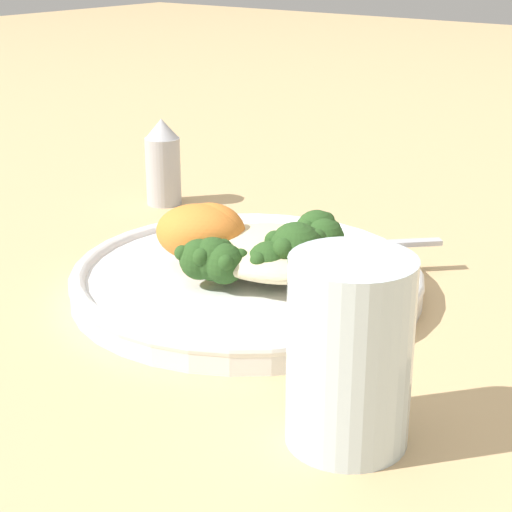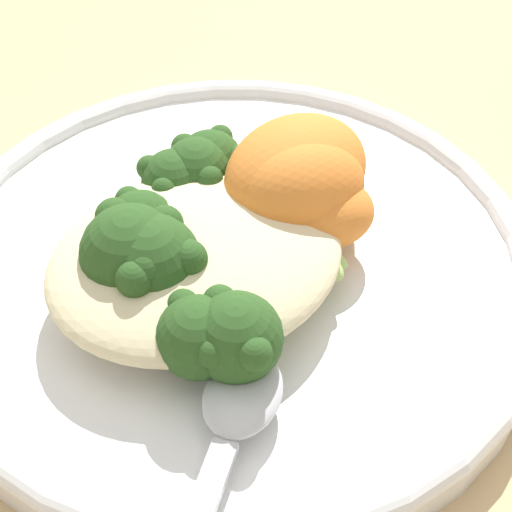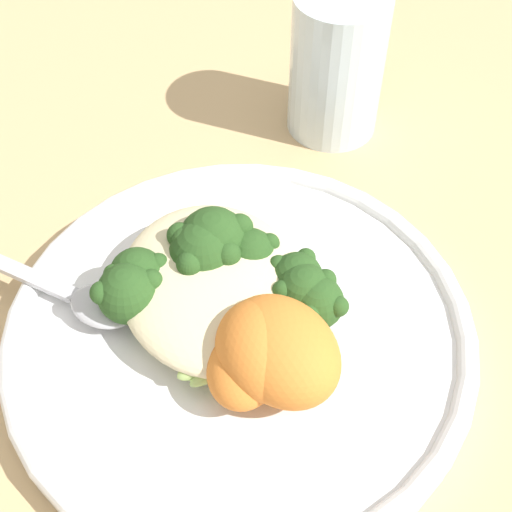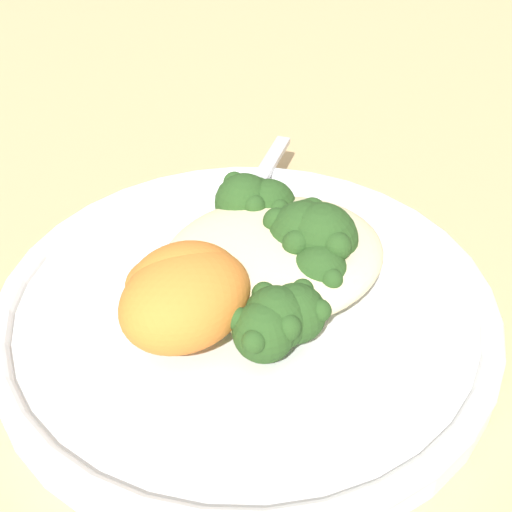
{
  "view_description": "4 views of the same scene",
  "coord_description": "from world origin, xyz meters",
  "px_view_note": "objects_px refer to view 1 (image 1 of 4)",
  "views": [
    {
      "loc": [
        -0.38,
        0.47,
        0.25
      ],
      "look_at": [
        -0.03,
        0.02,
        0.04
      ],
      "focal_mm": 60.0,
      "sensor_mm": 36.0,
      "label": 1
    },
    {
      "loc": [
        -0.13,
        -0.22,
        0.28
      ],
      "look_at": [
        -0.02,
        -0.01,
        0.03
      ],
      "focal_mm": 60.0,
      "sensor_mm": 36.0,
      "label": 2
    },
    {
      "loc": [
        0.19,
        -0.05,
        0.34
      ],
      "look_at": [
        -0.04,
        0.02,
        0.05
      ],
      "focal_mm": 50.0,
      "sensor_mm": 36.0,
      "label": 3
    },
    {
      "loc": [
        0.1,
        0.25,
        0.27
      ],
      "look_at": [
        -0.02,
        0.01,
        0.05
      ],
      "focal_mm": 50.0,
      "sensor_mm": 36.0,
      "label": 4
    }
  ],
  "objects_px": {
    "plate": "(247,279)",
    "broccoli_stalk_2": "(227,260)",
    "broccoli_stalk_4": "(285,251)",
    "broccoli_stalk_1": "(219,256)",
    "broccoli_stalk_0": "(212,254)",
    "quinoa_mound": "(272,254)",
    "sweet_potato_chunk_1": "(200,232)",
    "salt_shaker": "(163,163)",
    "sweet_potato_chunk_2": "(219,233)",
    "broccoli_stalk_5": "(284,248)",
    "broccoli_stalk_7": "(300,235)",
    "broccoli_stalk_6": "(299,241)",
    "spoon": "(346,243)",
    "water_glass": "(349,352)",
    "broccoli_stalk_3": "(260,258)",
    "sweet_potato_chunk_0": "(212,231)"
  },
  "relations": [
    {
      "from": "plate",
      "to": "broccoli_stalk_2",
      "type": "distance_m",
      "value": 0.04
    },
    {
      "from": "broccoli_stalk_4",
      "to": "broccoli_stalk_1",
      "type": "bearing_deg",
      "value": -131.82
    },
    {
      "from": "broccoli_stalk_0",
      "to": "broccoli_stalk_2",
      "type": "relative_size",
      "value": 1.34
    },
    {
      "from": "plate",
      "to": "quinoa_mound",
      "type": "distance_m",
      "value": 0.03
    },
    {
      "from": "sweet_potato_chunk_1",
      "to": "salt_shaker",
      "type": "relative_size",
      "value": 0.79
    },
    {
      "from": "plate",
      "to": "broccoli_stalk_4",
      "type": "bearing_deg",
      "value": -173.11
    },
    {
      "from": "broccoli_stalk_2",
      "to": "sweet_potato_chunk_1",
      "type": "bearing_deg",
      "value": -142.5
    },
    {
      "from": "quinoa_mound",
      "to": "sweet_potato_chunk_2",
      "type": "xyz_separation_m",
      "value": [
        0.06,
        -0.01,
        0.0
      ]
    },
    {
      "from": "sweet_potato_chunk_1",
      "to": "salt_shaker",
      "type": "xyz_separation_m",
      "value": [
        0.17,
        -0.14,
        -0.0
      ]
    },
    {
      "from": "plate",
      "to": "broccoli_stalk_5",
      "type": "height_order",
      "value": "broccoli_stalk_5"
    },
    {
      "from": "broccoli_stalk_7",
      "to": "sweet_potato_chunk_2",
      "type": "distance_m",
      "value": 0.06
    },
    {
      "from": "quinoa_mound",
      "to": "broccoli_stalk_6",
      "type": "bearing_deg",
      "value": -90.92
    },
    {
      "from": "broccoli_stalk_1",
      "to": "broccoli_stalk_2",
      "type": "xyz_separation_m",
      "value": [
        -0.01,
        0.0,
        -0.0
      ]
    },
    {
      "from": "plate",
      "to": "spoon",
      "type": "distance_m",
      "value": 0.09
    },
    {
      "from": "plate",
      "to": "water_glass",
      "type": "height_order",
      "value": "water_glass"
    },
    {
      "from": "water_glass",
      "to": "broccoli_stalk_2",
      "type": "bearing_deg",
      "value": -30.69
    },
    {
      "from": "broccoli_stalk_0",
      "to": "broccoli_stalk_6",
      "type": "height_order",
      "value": "broccoli_stalk_6"
    },
    {
      "from": "salt_shaker",
      "to": "broccoli_stalk_1",
      "type": "bearing_deg",
      "value": 142.75
    },
    {
      "from": "broccoli_stalk_2",
      "to": "broccoli_stalk_7",
      "type": "distance_m",
      "value": 0.07
    },
    {
      "from": "quinoa_mound",
      "to": "broccoli_stalk_4",
      "type": "relative_size",
      "value": 1.2
    },
    {
      "from": "broccoli_stalk_3",
      "to": "plate",
      "type": "bearing_deg",
      "value": -174.56
    },
    {
      "from": "water_glass",
      "to": "broccoli_stalk_4",
      "type": "bearing_deg",
      "value": -43.56
    },
    {
      "from": "broccoli_stalk_3",
      "to": "broccoli_stalk_6",
      "type": "xyz_separation_m",
      "value": [
        -0.0,
        -0.05,
        -0.0
      ]
    },
    {
      "from": "sweet_potato_chunk_2",
      "to": "salt_shaker",
      "type": "distance_m",
      "value": 0.2
    },
    {
      "from": "broccoli_stalk_5",
      "to": "sweet_potato_chunk_2",
      "type": "relative_size",
      "value": 2.06
    },
    {
      "from": "broccoli_stalk_2",
      "to": "spoon",
      "type": "relative_size",
      "value": 0.82
    },
    {
      "from": "quinoa_mound",
      "to": "broccoli_stalk_3",
      "type": "xyz_separation_m",
      "value": [
        0.0,
        0.01,
        0.0
      ]
    },
    {
      "from": "broccoli_stalk_0",
      "to": "broccoli_stalk_1",
      "type": "xyz_separation_m",
      "value": [
        -0.01,
        0.0,
        0.0
      ]
    },
    {
      "from": "broccoli_stalk_1",
      "to": "water_glass",
      "type": "relative_size",
      "value": 0.9
    },
    {
      "from": "sweet_potato_chunk_0",
      "to": "broccoli_stalk_1",
      "type": "bearing_deg",
      "value": 138.46
    },
    {
      "from": "sweet_potato_chunk_0",
      "to": "broccoli_stalk_2",
      "type": "bearing_deg",
      "value": 144.82
    },
    {
      "from": "broccoli_stalk_0",
      "to": "salt_shaker",
      "type": "relative_size",
      "value": 1.15
    },
    {
      "from": "broccoli_stalk_5",
      "to": "sweet_potato_chunk_1",
      "type": "distance_m",
      "value": 0.07
    },
    {
      "from": "plate",
      "to": "broccoli_stalk_3",
      "type": "distance_m",
      "value": 0.03
    },
    {
      "from": "plate",
      "to": "broccoli_stalk_2",
      "type": "xyz_separation_m",
      "value": [
        -0.0,
        0.03,
        0.02
      ]
    },
    {
      "from": "broccoli_stalk_7",
      "to": "broccoli_stalk_1",
      "type": "bearing_deg",
      "value": -147.2
    },
    {
      "from": "broccoli_stalk_7",
      "to": "broccoli_stalk_3",
      "type": "bearing_deg",
      "value": -126.14
    },
    {
      "from": "broccoli_stalk_6",
      "to": "spoon",
      "type": "relative_size",
      "value": 1.14
    },
    {
      "from": "water_glass",
      "to": "sweet_potato_chunk_2",
      "type": "bearing_deg",
      "value": -33.71
    },
    {
      "from": "broccoli_stalk_0",
      "to": "sweet_potato_chunk_1",
      "type": "height_order",
      "value": "sweet_potato_chunk_1"
    },
    {
      "from": "sweet_potato_chunk_2",
      "to": "sweet_potato_chunk_1",
      "type": "bearing_deg",
      "value": 89.78
    },
    {
      "from": "broccoli_stalk_3",
      "to": "salt_shaker",
      "type": "relative_size",
      "value": 0.92
    },
    {
      "from": "spoon",
      "to": "water_glass",
      "type": "height_order",
      "value": "water_glass"
    },
    {
      "from": "plate",
      "to": "broccoli_stalk_1",
      "type": "relative_size",
      "value": 2.81
    },
    {
      "from": "sweet_potato_chunk_0",
      "to": "salt_shaker",
      "type": "xyz_separation_m",
      "value": [
        0.17,
        -0.13,
        -0.0
      ]
    },
    {
      "from": "broccoli_stalk_4",
      "to": "water_glass",
      "type": "bearing_deg",
      "value": -31.94
    },
    {
      "from": "broccoli_stalk_7",
      "to": "sweet_potato_chunk_1",
      "type": "distance_m",
      "value": 0.08
    },
    {
      "from": "quinoa_mound",
      "to": "broccoli_stalk_4",
      "type": "xyz_separation_m",
      "value": [
        -0.01,
        -0.0,
        0.0
      ]
    },
    {
      "from": "broccoli_stalk_0",
      "to": "salt_shaker",
      "type": "distance_m",
      "value": 0.24
    },
    {
      "from": "sweet_potato_chunk_2",
      "to": "water_glass",
      "type": "bearing_deg",
      "value": 146.29
    }
  ]
}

